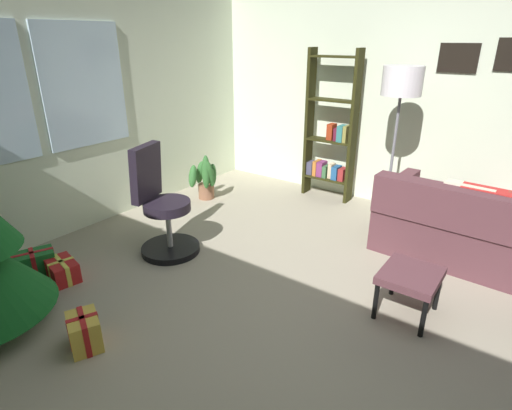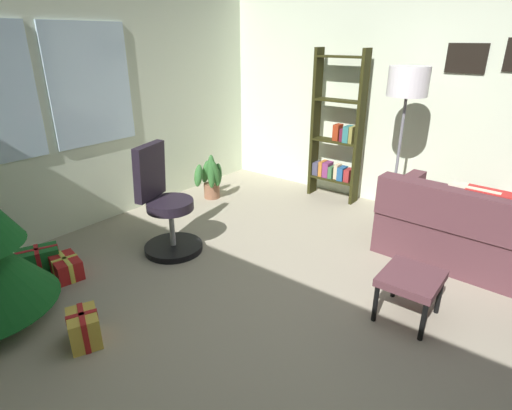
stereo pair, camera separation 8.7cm
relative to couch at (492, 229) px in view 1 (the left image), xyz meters
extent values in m
cube|color=#9E9480|center=(-1.77, 0.92, -0.33)|extent=(5.03, 5.51, 0.10)
cube|color=silver|center=(-1.77, 3.72, 1.07)|extent=(5.03, 0.10, 2.70)
cube|color=silver|center=(-1.65, 3.66, 1.20)|extent=(0.90, 0.03, 1.20)
cube|color=silver|center=(0.79, 0.92, 1.07)|extent=(0.10, 5.51, 2.70)
cube|color=black|center=(0.73, 0.70, 1.46)|extent=(0.02, 0.38, 0.29)
cube|color=brown|center=(-0.12, 0.10, -0.07)|extent=(0.99, 1.75, 0.42)
cube|color=brown|center=(-0.50, 0.12, 0.31)|extent=(0.27, 1.72, 0.35)
cube|color=brown|center=(-0.09, 0.89, 0.24)|extent=(0.92, 0.18, 0.20)
cube|color=red|center=(-0.38, 0.07, 0.31)|extent=(0.19, 0.41, 0.41)
cube|color=beige|center=(-0.37, 0.21, 0.31)|extent=(0.15, 0.41, 0.40)
cube|color=brown|center=(-1.34, 0.35, 0.05)|extent=(0.44, 0.40, 0.06)
cylinder|color=black|center=(-1.53, 0.18, -0.13)|extent=(0.04, 0.04, 0.30)
cylinder|color=black|center=(-1.15, 0.18, -0.13)|extent=(0.04, 0.04, 0.30)
cylinder|color=black|center=(-1.53, 0.52, -0.13)|extent=(0.04, 0.04, 0.30)
cylinder|color=black|center=(-1.15, 0.52, -0.13)|extent=(0.04, 0.04, 0.30)
cube|color=red|center=(-2.60, 2.88, -0.20)|extent=(0.27, 0.35, 0.17)
cube|color=#EAD84C|center=(-2.60, 2.88, -0.20)|extent=(0.22, 0.08, 0.18)
cube|color=#EAD84C|center=(-2.60, 2.88, -0.20)|extent=(0.10, 0.33, 0.18)
cube|color=#1E722D|center=(-2.71, 3.14, -0.17)|extent=(0.39, 0.31, 0.22)
cube|color=red|center=(-2.71, 3.14, -0.17)|extent=(0.33, 0.16, 0.23)
cube|color=red|center=(-2.71, 3.14, -0.17)|extent=(0.11, 0.21, 0.23)
cube|color=gold|center=(-2.97, 1.98, -0.17)|extent=(0.28, 0.31, 0.23)
cube|color=#B21919|center=(-2.97, 1.98, -0.17)|extent=(0.14, 0.26, 0.24)
cube|color=#B21919|center=(-2.97, 1.98, -0.17)|extent=(0.19, 0.12, 0.24)
cylinder|color=black|center=(-1.72, 2.50, -0.25)|extent=(0.56, 0.56, 0.06)
cylinder|color=#B2B2B7|center=(-1.72, 2.50, -0.01)|extent=(0.05, 0.05, 0.42)
cylinder|color=black|center=(-1.72, 2.50, 0.20)|extent=(0.44, 0.44, 0.09)
cube|color=black|center=(-1.77, 2.68, 0.50)|extent=(0.41, 0.22, 0.52)
cube|color=black|center=(0.52, 1.67, 0.63)|extent=(0.18, 0.04, 1.83)
cube|color=black|center=(0.52, 2.27, 0.63)|extent=(0.18, 0.04, 1.83)
cube|color=black|center=(0.52, 1.97, -0.03)|extent=(0.18, 0.56, 0.02)
cube|color=black|center=(0.52, 1.97, 0.46)|extent=(0.18, 0.56, 0.02)
cube|color=black|center=(0.52, 1.97, 0.95)|extent=(0.18, 0.56, 0.02)
cube|color=black|center=(0.52, 1.97, 1.45)|extent=(0.18, 0.56, 0.02)
cube|color=maroon|center=(0.53, 1.76, 0.06)|extent=(0.15, 0.07, 0.16)
cube|color=#235288|center=(0.53, 1.85, 0.06)|extent=(0.16, 0.08, 0.17)
cube|color=beige|center=(0.55, 1.92, 0.07)|extent=(0.13, 0.05, 0.18)
cube|color=#3C6840|center=(0.53, 1.99, 0.05)|extent=(0.16, 0.05, 0.15)
cube|color=#7A3165|center=(0.53, 2.06, 0.07)|extent=(0.16, 0.08, 0.19)
cube|color=#C06E2C|center=(0.53, 2.13, 0.08)|extent=(0.16, 0.05, 0.19)
cube|color=#46455E|center=(0.54, 2.21, 0.06)|extent=(0.15, 0.08, 0.17)
cube|color=olive|center=(0.53, 1.75, 0.57)|extent=(0.16, 0.04, 0.20)
cube|color=#2D7172|center=(0.53, 1.81, 0.57)|extent=(0.16, 0.07, 0.20)
cube|color=maroon|center=(0.54, 1.88, 0.55)|extent=(0.13, 0.05, 0.15)
cube|color=#992E15|center=(0.54, 1.96, 0.57)|extent=(0.14, 0.07, 0.19)
cylinder|color=slate|center=(0.10, 1.04, -0.27)|extent=(0.28, 0.28, 0.03)
cylinder|color=slate|center=(0.10, 1.04, 0.44)|extent=(0.03, 0.03, 1.38)
cylinder|color=silver|center=(0.10, 1.04, 1.26)|extent=(0.39, 0.39, 0.28)
cylinder|color=brown|center=(-0.45, 3.19, -0.19)|extent=(0.20, 0.20, 0.19)
ellipsoid|color=#326B2F|center=(-0.45, 3.08, 0.05)|extent=(0.18, 0.15, 0.32)
ellipsoid|color=#326B2F|center=(-0.51, 3.06, 0.09)|extent=(0.23, 0.15, 0.39)
ellipsoid|color=#326B2F|center=(-0.46, 3.27, 0.05)|extent=(0.15, 0.16, 0.32)
ellipsoid|color=#326B2F|center=(-0.56, 3.08, 0.12)|extent=(0.16, 0.15, 0.43)
ellipsoid|color=#326B2F|center=(-0.61, 3.25, 0.05)|extent=(0.21, 0.16, 0.31)
camera|label=1|loc=(-4.06, -0.24, 1.66)|focal=28.64mm
camera|label=2|loc=(-4.01, -0.31, 1.66)|focal=28.64mm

